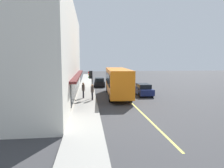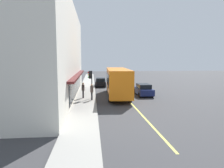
% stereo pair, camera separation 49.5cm
% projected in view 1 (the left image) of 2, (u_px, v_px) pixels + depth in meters
% --- Properties ---
extents(ground, '(120.00, 120.00, 0.00)m').
position_uv_depth(ground, '(122.00, 94.00, 27.77)').
color(ground, '#38383A').
extents(sidewalk, '(80.00, 2.41, 0.15)m').
position_uv_depth(sidewalk, '(86.00, 94.00, 27.20)').
color(sidewalk, '#9E9B93').
rests_on(sidewalk, ground).
extents(lane_centre_stripe, '(36.00, 0.16, 0.01)m').
position_uv_depth(lane_centre_stripe, '(122.00, 94.00, 27.77)').
color(lane_centre_stripe, '#D8D14C').
rests_on(lane_centre_stripe, ground).
extents(storefront_building, '(26.66, 11.65, 10.92)m').
position_uv_depth(storefront_building, '(28.00, 53.00, 24.08)').
color(storefront_building, silver).
rests_on(storefront_building, ground).
extents(bus, '(11.24, 3.04, 3.50)m').
position_uv_depth(bus, '(118.00, 81.00, 25.77)').
color(bus, orange).
rests_on(bus, ground).
extents(traffic_light, '(0.30, 0.52, 3.20)m').
position_uv_depth(traffic_light, '(91.00, 78.00, 23.68)').
color(traffic_light, '#2D2D33').
rests_on(traffic_light, sidewalk).
extents(car_navy, '(4.31, 1.87, 1.52)m').
position_uv_depth(car_navy, '(143.00, 90.00, 26.78)').
color(car_navy, navy).
rests_on(car_navy, ground).
extents(car_black, '(4.38, 2.02, 1.52)m').
position_uv_depth(car_black, '(99.00, 82.00, 35.98)').
color(car_black, black).
rests_on(car_black, ground).
extents(pedestrian_by_curb, '(0.34, 0.34, 1.81)m').
position_uv_depth(pedestrian_by_curb, '(92.00, 90.00, 22.67)').
color(pedestrian_by_curb, black).
rests_on(pedestrian_by_curb, sidewalk).
extents(pedestrian_waiting, '(0.34, 0.34, 1.83)m').
position_uv_depth(pedestrian_waiting, '(83.00, 89.00, 23.95)').
color(pedestrian_waiting, black).
rests_on(pedestrian_waiting, sidewalk).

